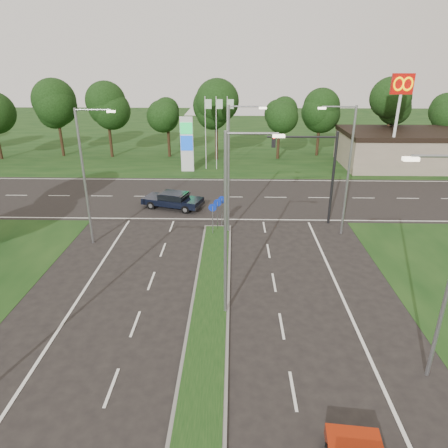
{
  "coord_description": "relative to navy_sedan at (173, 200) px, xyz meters",
  "views": [
    {
      "loc": [
        1.14,
        -10.69,
        11.77
      ],
      "look_at": [
        0.58,
        12.3,
        2.2
      ],
      "focal_mm": 32.0,
      "sensor_mm": 36.0,
      "label": 1
    }
  ],
  "objects": [
    {
      "name": "ground",
      "position": [
        3.95,
        -21.07,
        -0.73
      ],
      "size": [
        160.0,
        160.0,
        0.0
      ],
      "primitive_type": "plane",
      "color": "black",
      "rests_on": "ground"
    },
    {
      "name": "verge_far",
      "position": [
        3.95,
        33.93,
        -0.73
      ],
      "size": [
        160.0,
        50.0,
        0.02
      ],
      "primitive_type": "cube",
      "color": "black",
      "rests_on": "ground"
    },
    {
      "name": "commercial_building",
      "position": [
        25.95,
        14.93,
        1.27
      ],
      "size": [
        16.0,
        9.0,
        4.0
      ],
      "primitive_type": "cube",
      "color": "gray",
      "rests_on": "ground"
    },
    {
      "name": "navy_sedan",
      "position": [
        0.0,
        0.0,
        0.0
      ],
      "size": [
        5.3,
        3.39,
        1.35
      ],
      "rotation": [
        0.0,
        0.0,
        1.27
      ],
      "color": "black",
      "rests_on": "ground"
    },
    {
      "name": "gas_pylon",
      "position": [
        0.17,
        11.98,
        2.47
      ],
      "size": [
        5.8,
        1.26,
        8.0
      ],
      "color": "silver",
      "rests_on": "ground"
    },
    {
      "name": "traffic_signal",
      "position": [
        11.14,
        -3.07,
        3.92
      ],
      "size": [
        5.1,
        0.42,
        7.0
      ],
      "color": "black",
      "rests_on": "ground"
    },
    {
      "name": "cross_road",
      "position": [
        3.95,
        2.93,
        -0.73
      ],
      "size": [
        160.0,
        12.0,
        0.02
      ],
      "primitive_type": "cube",
      "color": "black",
      "rests_on": "ground"
    },
    {
      "name": "streetlight_median_near",
      "position": [
        4.95,
        -15.07,
        4.35
      ],
      "size": [
        2.53,
        0.22,
        9.0
      ],
      "color": "gray",
      "rests_on": "ground"
    },
    {
      "name": "mcdonalds_sign",
      "position": [
        21.95,
        10.9,
        7.26
      ],
      "size": [
        2.2,
        0.47,
        10.4
      ],
      "color": "silver",
      "rests_on": "ground"
    },
    {
      "name": "median_signs",
      "position": [
        3.95,
        -4.67,
        0.99
      ],
      "size": [
        1.16,
        1.76,
        2.38
      ],
      "color": "gray",
      "rests_on": "ground"
    },
    {
      "name": "streetlight_median_far",
      "position": [
        4.95,
        -5.07,
        4.35
      ],
      "size": [
        2.53,
        0.22,
        9.0
      ],
      "color": "gray",
      "rests_on": "ground"
    },
    {
      "name": "median_kerb",
      "position": [
        3.95,
        -17.07,
        -0.67
      ],
      "size": [
        2.0,
        26.0,
        0.12
      ],
      "primitive_type": "cube",
      "color": "slate",
      "rests_on": "ground"
    },
    {
      "name": "streetlight_right_far",
      "position": [
        12.75,
        -5.07,
        4.35
      ],
      "size": [
        2.53,
        0.22,
        9.0
      ],
      "rotation": [
        0.0,
        0.0,
        3.14
      ],
      "color": "gray",
      "rests_on": "ground"
    },
    {
      "name": "treeline_far",
      "position": [
        4.05,
        18.87,
        6.1
      ],
      "size": [
        6.0,
        6.0,
        9.9
      ],
      "color": "black",
      "rests_on": "ground"
    },
    {
      "name": "streetlight_left_far",
      "position": [
        -4.35,
        -7.07,
        4.35
      ],
      "size": [
        2.53,
        0.22,
        9.0
      ],
      "color": "gray",
      "rests_on": "ground"
    }
  ]
}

